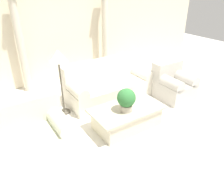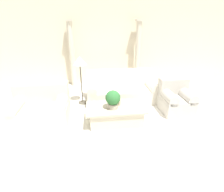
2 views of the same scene
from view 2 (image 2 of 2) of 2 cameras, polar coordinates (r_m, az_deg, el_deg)
The scene contains 11 objects.
ground_plane at distance 4.73m, azimuth 1.91°, elevation -5.98°, with size 16.00×16.00×0.00m, color silver.
wall_back at distance 6.81m, azimuth -1.46°, elevation 17.56°, with size 10.00×0.06×3.20m.
sofa_long at distance 5.44m, azimuth 3.08°, elevation 2.33°, with size 2.09×0.98×0.90m.
loveseat at distance 4.68m, azimuth -22.10°, elevation -3.19°, with size 1.32×0.98×0.90m.
coffee_table at distance 4.30m, azimuth 1.17°, elevation -5.97°, with size 1.41×0.79×0.42m.
potted_plant at distance 4.03m, azimuth 0.29°, elevation -0.91°, with size 0.35×0.35×0.45m.
pillar_candle at distance 4.24m, azimuth 2.48°, elevation -1.94°, with size 0.07×0.07×0.17m.
floor_lamp at distance 5.01m, azimuth -10.44°, elevation 10.21°, with size 0.38×0.38×1.42m.
column_left at distance 6.57m, azimuth -12.98°, elevation 13.20°, with size 0.26×0.26×2.34m.
column_right at distance 6.76m, azimuth 8.33°, elevation 13.84°, with size 0.26×0.26×2.34m.
armchair at distance 5.10m, azimuth 19.96°, elevation -0.62°, with size 0.79×0.86×0.86m.
Camera 2 is at (-0.65, -4.05, 2.37)m, focal length 28.00 mm.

